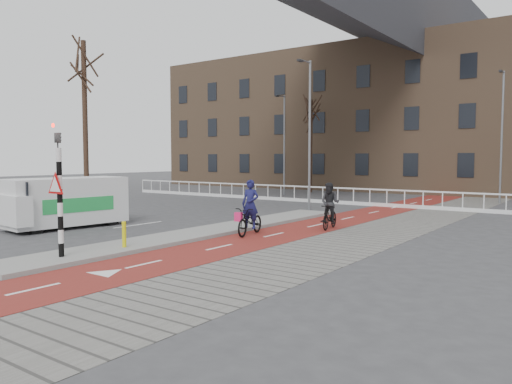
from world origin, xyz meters
The scene contains 16 objects.
ground centered at (0.00, 0.00, 0.00)m, with size 120.00×120.00×0.00m, color #38383A.
bike_lane centered at (1.50, 10.00, 0.01)m, with size 2.50×60.00×0.01m, color maroon.
sidewalk centered at (4.30, 10.00, 0.01)m, with size 3.00×60.00×0.01m, color slate.
curb_island centered at (-0.70, 4.00, 0.06)m, with size 1.80×16.00×0.12m, color gray.
traffic_signal centered at (-0.60, -2.02, 1.99)m, with size 0.80×0.80×3.68m.
bollard centered at (-0.37, -0.10, 0.50)m, with size 0.12×0.12×0.76m, color #D7D00B.
cyclist_near centered at (0.84, 4.49, 0.67)m, with size 1.03×1.97×1.96m.
cyclist_far centered at (2.45, 7.42, 0.75)m, with size 0.84×1.69×1.78m.
van centered at (-6.20, 1.82, 1.03)m, with size 2.28×4.69×1.95m.
railing centered at (-5.00, 17.00, 0.31)m, with size 28.00×0.10×0.99m.
townhouse_row centered at (-3.00, 32.00, 7.81)m, with size 46.00×10.00×15.90m.
tree_left centered at (-12.06, 6.94, 4.48)m, with size 0.27×0.27×8.97m, color black.
tree_mid centered at (-8.18, 24.61, 3.60)m, with size 0.26×0.26×7.21m, color black.
streetlight_near centered at (-1.55, 12.83, 3.82)m, with size 0.12×0.12×7.64m, color slate.
streetlight_left centered at (-8.53, 21.34, 3.63)m, with size 0.12×0.12×7.25m, color slate.
streetlight_right centered at (5.68, 22.96, 3.90)m, with size 0.12×0.12×7.80m, color slate.
Camera 1 is at (11.25, -9.57, 2.76)m, focal length 35.00 mm.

